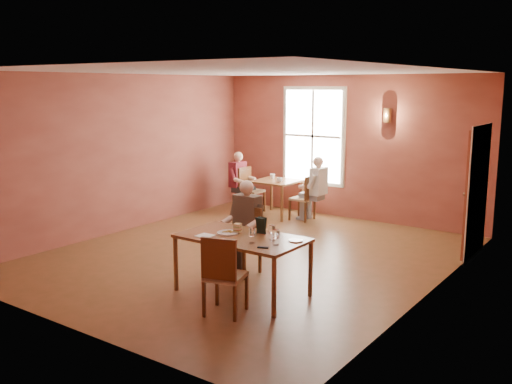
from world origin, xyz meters
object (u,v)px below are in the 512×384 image
Objects in this scene: diner_maroon at (251,183)px; chair_diner_main at (241,242)px; diner_main at (240,231)px; chair_diner_white at (302,198)px; second_table at (276,198)px; chair_diner_maroon at (252,190)px; main_table at (242,265)px; diner_white at (304,189)px; chair_empty at (225,274)px.

chair_diner_main is at bearing 34.12° from diner_maroon.
diner_main is 1.40× the size of chair_diner_white.
chair_diner_main is 3.69m from chair_diner_white.
second_table is 0.89× the size of chair_diner_maroon.
diner_maroon is (-2.39, 3.53, 0.15)m from chair_diner_main.
diner_white is at bearing 110.12° from main_table.
second_table is at bearing -64.13° from chair_diner_main.
chair_diner_main is 1.13× the size of second_table.
second_table is 0.68× the size of diner_maroon.
chair_diner_main is at bearing -163.26° from chair_diner_white.
main_table is at bearing 127.57° from chair_diner_main.
chair_diner_maroon is (-3.11, 4.85, -0.01)m from chair_empty.
diner_main is 1.03× the size of diner_maroon.
main_table is 1.68× the size of chair_empty.
chair_diner_main is 0.98× the size of chair_empty.
chair_diner_white is at bearing 110.48° from main_table.
main_table is 1.71× the size of chair_diner_main.
diner_maroon is (-1.33, 0.00, 0.17)m from chair_diner_white.
diner_white reaches higher than chair_empty.
chair_diner_main is at bearing 127.57° from main_table.
main_table is 4.73m from second_table.
chair_diner_white is at bearing 90.00° from diner_white.
main_table is 1.30× the size of diner_white.
diner_main reaches higher than chair_diner_white.
diner_maroon is (-2.39, 3.56, -0.02)m from diner_main.
chair_diner_main reaches higher than second_table.
chair_diner_white is 0.73× the size of diner_white.
second_table is 0.73m from diner_maroon.
chair_empty is 5.17m from diner_white.
chair_diner_maroon is at bearing 106.72° from chair_empty.
chair_diner_white reaches higher than second_table.
diner_white is 1.01× the size of diner_maroon.
diner_white reaches higher than chair_diner_main.
second_table is at bearing -64.32° from diner_main.
main_table is 5.09m from diner_maroon.
chair_diner_maroon reaches higher than main_table.
main_table reaches higher than second_table.
chair_empty reaches higher than second_table.
chair_diner_white is at bearing -73.40° from diner_main.
main_table is 4.46m from diner_white.
chair_diner_main is 3.68m from diner_white.
diner_main reaches higher than main_table.
second_table is at bearing 90.00° from chair_diner_white.
second_table is 0.93× the size of chair_diner_white.
chair_empty is (0.25, -0.67, 0.11)m from main_table.
chair_diner_white is at bearing 90.00° from diner_maroon.
chair_empty is 1.02× the size of chair_diner_maroon.
diner_main is 3.71m from diner_white.
chair_diner_maroon is (-1.30, 0.00, 0.02)m from chair_diner_white.
second_table is at bearing 100.95° from chair_empty.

